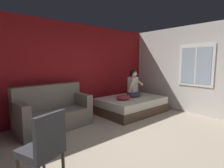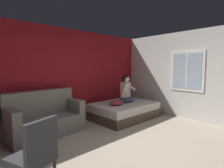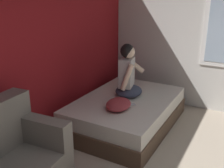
{
  "view_description": "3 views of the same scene",
  "coord_description": "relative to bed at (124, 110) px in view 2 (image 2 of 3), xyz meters",
  "views": [
    {
      "loc": [
        -2.25,
        -1.94,
        1.6
      ],
      "look_at": [
        0.74,
        1.54,
        1.01
      ],
      "focal_mm": 28.0,
      "sensor_mm": 36.0,
      "label": 1
    },
    {
      "loc": [
        -2.25,
        -1.94,
        1.6
      ],
      "look_at": [
        1.06,
        1.6,
        1.13
      ],
      "focal_mm": 28.0,
      "sensor_mm": 36.0,
      "label": 2
    },
    {
      "loc": [
        -1.84,
        0.03,
        2.11
      ],
      "look_at": [
        0.81,
        1.51,
        1.06
      ],
      "focal_mm": 42.0,
      "sensor_mm": 36.0,
      "label": 3
    }
  ],
  "objects": [
    {
      "name": "ground_plane",
      "position": [
        -1.74,
        -1.76,
        -0.24
      ],
      "size": [
        40.0,
        40.0,
        0.0
      ],
      "primitive_type": "plane",
      "color": "tan"
    },
    {
      "name": "wall_back_accent",
      "position": [
        -1.74,
        0.95,
        1.11
      ],
      "size": [
        11.17,
        0.16,
        2.7
      ],
      "primitive_type": "cube",
      "color": "maroon",
      "rests_on": "ground"
    },
    {
      "name": "wall_side_with_window",
      "position": [
        1.42,
        -1.75,
        1.12
      ],
      "size": [
        0.19,
        6.67,
        2.7
      ],
      "color": "silver",
      "rests_on": "ground"
    },
    {
      "name": "bed",
      "position": [
        0.0,
        0.0,
        0.0
      ],
      "size": [
        2.06,
        1.42,
        0.48
      ],
      "color": "#4C3828",
      "rests_on": "ground"
    },
    {
      "name": "couch",
      "position": [
        -2.4,
        0.35,
        0.16
      ],
      "size": [
        1.76,
        0.95,
        1.04
      ],
      "color": "slate",
      "rests_on": "ground"
    },
    {
      "name": "side_chair",
      "position": [
        -3.28,
        -1.54,
        0.3
      ],
      "size": [
        0.59,
        0.59,
        0.98
      ],
      "color": "#382D23",
      "rests_on": "ground"
    },
    {
      "name": "person_seated",
      "position": [
        0.14,
        0.05,
        0.6
      ],
      "size": [
        0.61,
        0.55,
        0.88
      ],
      "color": "#383D51",
      "rests_on": "bed"
    },
    {
      "name": "backpack",
      "position": [
        -2.77,
        -0.57,
        -0.04
      ],
      "size": [
        0.3,
        0.34,
        0.46
      ],
      "color": "#2D5133",
      "rests_on": "ground"
    },
    {
      "name": "throw_pillow",
      "position": [
        -0.41,
        -0.07,
        0.31
      ],
      "size": [
        0.54,
        0.44,
        0.14
      ],
      "primitive_type": "ellipsoid",
      "rotation": [
        0.0,
        0.0,
        0.19
      ],
      "color": "#993338",
      "rests_on": "bed"
    },
    {
      "name": "cell_phone",
      "position": [
        -0.2,
        -0.17,
        0.25
      ],
      "size": [
        0.15,
        0.15,
        0.01
      ],
      "primitive_type": "cube",
      "rotation": [
        0.0,
        0.0,
        0.81
      ],
      "color": "#B7B7BC",
      "rests_on": "bed"
    }
  ]
}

